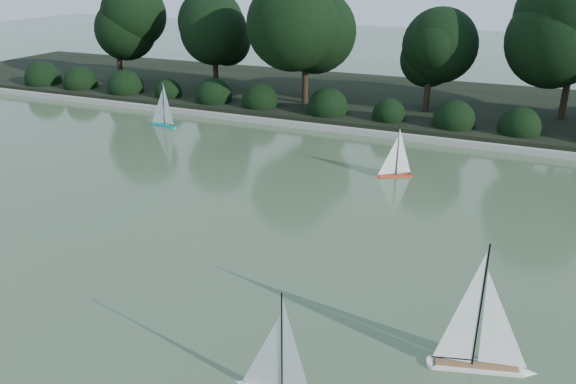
% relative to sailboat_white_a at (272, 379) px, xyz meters
% --- Properties ---
extents(ground, '(80.00, 80.00, 0.00)m').
position_rel_sailboat_white_a_xyz_m(ground, '(-1.78, 1.98, -0.24)').
color(ground, '#415533').
rests_on(ground, ground).
extents(pond_coping, '(40.00, 0.35, 0.18)m').
position_rel_sailboat_white_a_xyz_m(pond_coping, '(-1.78, 10.98, -0.15)').
color(pond_coping, gray).
rests_on(pond_coping, ground).
extents(far_bank, '(40.00, 8.00, 0.30)m').
position_rel_sailboat_white_a_xyz_m(far_bank, '(-1.78, 14.98, -0.09)').
color(far_bank, black).
rests_on(far_bank, ground).
extents(tree_line, '(26.31, 3.93, 4.39)m').
position_rel_sailboat_white_a_xyz_m(tree_line, '(-0.55, 13.42, 2.40)').
color(tree_line, black).
rests_on(tree_line, ground).
extents(shrub_hedge, '(29.10, 1.10, 1.10)m').
position_rel_sailboat_white_a_xyz_m(shrub_hedge, '(-1.78, 11.88, 0.21)').
color(shrub_hedge, black).
rests_on(shrub_hedge, ground).
extents(sailboat_white_a, '(1.13, 0.29, 1.54)m').
position_rel_sailboat_white_a_xyz_m(sailboat_white_a, '(0.00, 0.00, 0.00)').
color(sailboat_white_a, white).
rests_on(sailboat_white_a, ground).
extents(sailboat_white_b, '(1.35, 0.55, 1.85)m').
position_rel_sailboat_white_a_xyz_m(sailboat_white_b, '(2.23, 1.49, 0.05)').
color(sailboat_white_b, white).
rests_on(sailboat_white_b, ground).
extents(sailboat_orange, '(0.88, 0.58, 1.30)m').
position_rel_sailboat_white_a_xyz_m(sailboat_orange, '(-0.49, 7.79, -0.04)').
color(sailboat_orange, red).
rests_on(sailboat_orange, ground).
extents(sailboat_teal, '(1.13, 0.38, 1.54)m').
position_rel_sailboat_white_a_xyz_m(sailboat_teal, '(-8.21, 9.39, 0.00)').
color(sailboat_teal, '#049898').
rests_on(sailboat_teal, ground).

